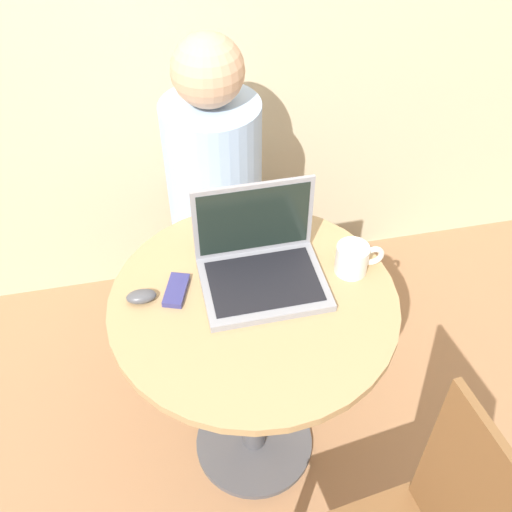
# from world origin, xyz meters

# --- Properties ---
(ground_plane) EXTENTS (12.00, 12.00, 0.00)m
(ground_plane) POSITION_xyz_m (0.00, 0.00, 0.00)
(ground_plane) COLOR #9E704C
(round_table) EXTENTS (0.74, 0.74, 0.74)m
(round_table) POSITION_xyz_m (0.00, 0.00, 0.55)
(round_table) COLOR #4C4C51
(round_table) RESTS_ON ground_plane
(laptop) EXTENTS (0.32, 0.25, 0.24)m
(laptop) POSITION_xyz_m (0.03, 0.07, 0.79)
(laptop) COLOR gray
(laptop) RESTS_ON round_table
(cell_phone) EXTENTS (0.08, 0.12, 0.02)m
(cell_phone) POSITION_xyz_m (-0.19, 0.06, 0.75)
(cell_phone) COLOR navy
(cell_phone) RESTS_ON round_table
(computer_mouse) EXTENTS (0.08, 0.04, 0.03)m
(computer_mouse) POSITION_xyz_m (-0.28, 0.05, 0.75)
(computer_mouse) COLOR #4C4C51
(computer_mouse) RESTS_ON round_table
(coffee_cup) EXTENTS (0.13, 0.09, 0.08)m
(coffee_cup) POSITION_xyz_m (0.28, 0.05, 0.78)
(coffee_cup) COLOR white
(coffee_cup) RESTS_ON round_table
(person_seated) EXTENTS (0.32, 0.48, 1.19)m
(person_seated) POSITION_xyz_m (-0.01, 0.60, 0.51)
(person_seated) COLOR #4C4742
(person_seated) RESTS_ON ground_plane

